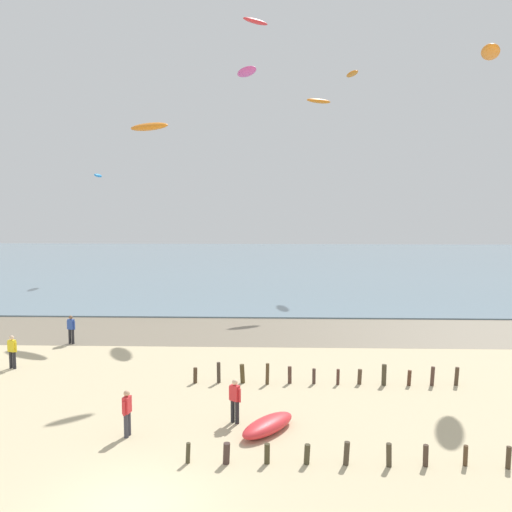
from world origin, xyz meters
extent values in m
plane|color=#C6B58C|center=(0.00, 0.00, 0.00)|extent=(160.00, 160.00, 0.00)
cube|color=#7A6D59|center=(0.00, 20.65, 0.00)|extent=(120.00, 7.88, 0.01)
cube|color=slate|center=(0.00, 59.59, 0.05)|extent=(160.00, 70.00, 0.10)
cylinder|color=#3E3927|center=(1.29, 2.58, 0.34)|extent=(0.17, 0.14, 0.68)
cylinder|color=#40302B|center=(2.53, 2.56, 0.35)|extent=(0.25, 0.24, 0.71)
cylinder|color=#3F3924|center=(3.84, 2.62, 0.33)|extent=(0.19, 0.19, 0.67)
cylinder|color=#413C28|center=(5.13, 2.63, 0.33)|extent=(0.22, 0.20, 0.66)
cylinder|color=#43392C|center=(6.39, 2.62, 0.38)|extent=(0.22, 0.19, 0.77)
cylinder|color=#433A2B|center=(7.73, 2.53, 0.39)|extent=(0.20, 0.20, 0.79)
cylinder|color=#443429|center=(8.91, 2.60, 0.35)|extent=(0.18, 0.18, 0.71)
cylinder|color=#4C3825|center=(10.20, 2.68, 0.34)|extent=(0.15, 0.16, 0.68)
cylinder|color=#443627|center=(11.49, 2.54, 0.36)|extent=(0.18, 0.18, 0.72)
cylinder|color=#423223|center=(0.40, 10.37, 0.36)|extent=(0.19, 0.21, 0.73)
cylinder|color=#3E342B|center=(1.49, 10.44, 0.48)|extent=(0.18, 0.19, 0.97)
cylinder|color=#493C23|center=(2.60, 10.43, 0.44)|extent=(0.25, 0.23, 0.90)
cylinder|color=#4E3C25|center=(3.77, 10.31, 0.49)|extent=(0.19, 0.20, 0.98)
cylinder|color=#4C342B|center=(4.81, 10.46, 0.40)|extent=(0.18, 0.21, 0.80)
cylinder|color=#44322B|center=(5.93, 10.42, 0.36)|extent=(0.16, 0.17, 0.72)
cylinder|color=#4B3027|center=(7.04, 10.36, 0.36)|extent=(0.16, 0.17, 0.72)
cylinder|color=#4B3A2B|center=(8.05, 10.46, 0.35)|extent=(0.22, 0.20, 0.70)
cylinder|color=#413B2A|center=(9.16, 10.36, 0.48)|extent=(0.23, 0.26, 0.98)
cylinder|color=#4D3022|center=(10.31, 10.34, 0.35)|extent=(0.20, 0.18, 0.71)
cylinder|color=#49352C|center=(11.37, 10.35, 0.44)|extent=(0.21, 0.18, 0.89)
cylinder|color=#453527|center=(12.49, 10.41, 0.43)|extent=(0.21, 0.21, 0.86)
cylinder|color=#232328|center=(-9.09, 12.23, 0.44)|extent=(0.16, 0.16, 0.88)
cylinder|color=#232328|center=(-9.30, 12.29, 0.44)|extent=(0.16, 0.16, 0.88)
cube|color=yellow|center=(-9.19, 12.26, 1.18)|extent=(0.41, 0.31, 0.60)
sphere|color=beige|center=(-9.19, 12.26, 1.60)|extent=(0.22, 0.22, 0.22)
cylinder|color=yellow|center=(-8.96, 12.20, 1.13)|extent=(0.09, 0.09, 0.52)
cylinder|color=yellow|center=(-9.43, 12.33, 1.13)|extent=(0.09, 0.09, 0.52)
cylinder|color=#232328|center=(-8.12, 17.20, 0.44)|extent=(0.16, 0.16, 0.88)
cylinder|color=#232328|center=(-7.91, 17.13, 0.44)|extent=(0.16, 0.16, 0.88)
cube|color=#2D4CA5|center=(-8.02, 17.16, 1.18)|extent=(0.41, 0.32, 0.60)
sphere|color=brown|center=(-8.02, 17.16, 1.60)|extent=(0.22, 0.22, 0.22)
cylinder|color=#2D4CA5|center=(-8.25, 17.24, 1.13)|extent=(0.09, 0.09, 0.52)
cylinder|color=#2D4CA5|center=(-7.79, 17.09, 1.13)|extent=(0.09, 0.09, 0.52)
cylinder|color=#232328|center=(2.48, 5.89, 0.44)|extent=(0.16, 0.16, 0.88)
cylinder|color=#232328|center=(2.66, 5.76, 0.44)|extent=(0.16, 0.16, 0.88)
cube|color=red|center=(2.57, 5.83, 1.18)|extent=(0.42, 0.39, 0.60)
sphere|color=beige|center=(2.57, 5.83, 1.60)|extent=(0.22, 0.22, 0.22)
cylinder|color=red|center=(2.38, 5.97, 1.13)|extent=(0.09, 0.09, 0.52)
cylinder|color=red|center=(2.77, 5.69, 1.13)|extent=(0.09, 0.09, 0.52)
cylinder|color=#383842|center=(-1.23, 4.39, 0.44)|extent=(0.16, 0.16, 0.88)
cylinder|color=#383842|center=(-1.19, 4.61, 0.44)|extent=(0.16, 0.16, 0.88)
cube|color=red|center=(-1.21, 4.50, 1.18)|extent=(0.28, 0.39, 0.60)
sphere|color=tan|center=(-1.21, 4.50, 1.60)|extent=(0.22, 0.22, 0.22)
cylinder|color=red|center=(-1.25, 4.26, 1.13)|extent=(0.09, 0.09, 0.52)
cylinder|color=red|center=(-1.17, 4.74, 1.13)|extent=(0.09, 0.09, 0.52)
ellipsoid|color=red|center=(3.84, 5.01, 0.27)|extent=(2.40, 2.75, 0.54)
ellipsoid|color=red|center=(2.88, 20.67, 19.60)|extent=(1.89, 1.78, 0.50)
ellipsoid|color=orange|center=(12.22, 44.23, 21.80)|extent=(1.39, 2.86, 0.49)
ellipsoid|color=orange|center=(7.99, 34.66, 17.30)|extent=(2.57, 1.97, 0.52)
ellipsoid|color=orange|center=(-4.91, 25.06, 13.81)|extent=(3.54, 2.66, 0.81)
ellipsoid|color=#2384D1|center=(-15.13, 44.87, 11.34)|extent=(0.95, 2.26, 0.55)
ellipsoid|color=#E54C99|center=(1.91, 28.99, 18.52)|extent=(2.29, 3.15, 0.75)
ellipsoid|color=orange|center=(16.33, 18.00, 16.92)|extent=(1.96, 3.33, 0.66)
camera|label=1|loc=(4.02, -14.11, 8.40)|focal=37.96mm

